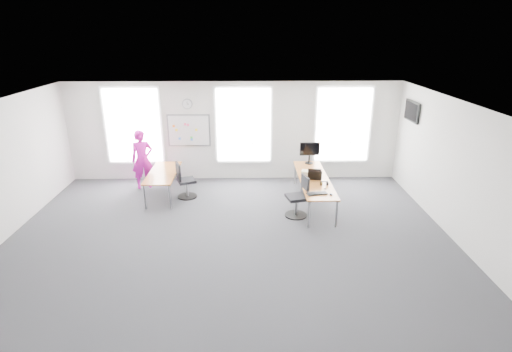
{
  "coord_description": "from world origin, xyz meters",
  "views": [
    {
      "loc": [
        0.44,
        -7.8,
        4.44
      ],
      "look_at": [
        0.62,
        1.2,
        1.1
      ],
      "focal_mm": 28.0,
      "sensor_mm": 36.0,
      "label": 1
    }
  ],
  "objects_px": {
    "keyboard": "(317,194)",
    "headphones": "(324,183)",
    "person": "(142,159)",
    "desk_left": "(163,174)",
    "monitor": "(310,151)",
    "chair_right": "(299,199)",
    "chair_left": "(184,182)",
    "desk_right": "(314,180)"
  },
  "relations": [
    {
      "from": "keyboard",
      "to": "headphones",
      "type": "xyz_separation_m",
      "value": [
        0.27,
        0.56,
        0.04
      ]
    },
    {
      "from": "person",
      "to": "keyboard",
      "type": "relative_size",
      "value": 3.55
    },
    {
      "from": "desk_left",
      "to": "monitor",
      "type": "bearing_deg",
      "value": 8.57
    },
    {
      "from": "headphones",
      "to": "chair_right",
      "type": "bearing_deg",
      "value": -168.88
    },
    {
      "from": "chair_left",
      "to": "chair_right",
      "type": "bearing_deg",
      "value": -133.31
    },
    {
      "from": "desk_right",
      "to": "keyboard",
      "type": "relative_size",
      "value": 6.01
    },
    {
      "from": "desk_left",
      "to": "monitor",
      "type": "xyz_separation_m",
      "value": [
        4.16,
        0.63,
        0.46
      ]
    },
    {
      "from": "person",
      "to": "keyboard",
      "type": "xyz_separation_m",
      "value": [
        4.72,
        -2.32,
        -0.14
      ]
    },
    {
      "from": "chair_left",
      "to": "person",
      "type": "relative_size",
      "value": 0.59
    },
    {
      "from": "desk_right",
      "to": "person",
      "type": "relative_size",
      "value": 1.69
    },
    {
      "from": "desk_left",
      "to": "keyboard",
      "type": "height_order",
      "value": "keyboard"
    },
    {
      "from": "chair_left",
      "to": "keyboard",
      "type": "height_order",
      "value": "chair_left"
    },
    {
      "from": "chair_right",
      "to": "monitor",
      "type": "bearing_deg",
      "value": 151.5
    },
    {
      "from": "desk_right",
      "to": "monitor",
      "type": "relative_size",
      "value": 4.57
    },
    {
      "from": "chair_left",
      "to": "headphones",
      "type": "xyz_separation_m",
      "value": [
        3.68,
        -0.97,
        0.32
      ]
    },
    {
      "from": "chair_right",
      "to": "desk_left",
      "type": "bearing_deg",
      "value": -124.17
    },
    {
      "from": "desk_right",
      "to": "monitor",
      "type": "bearing_deg",
      "value": 87.76
    },
    {
      "from": "person",
      "to": "monitor",
      "type": "height_order",
      "value": "person"
    },
    {
      "from": "headphones",
      "to": "monitor",
      "type": "height_order",
      "value": "monitor"
    },
    {
      "from": "chair_left",
      "to": "monitor",
      "type": "relative_size",
      "value": 1.59
    },
    {
      "from": "chair_left",
      "to": "keyboard",
      "type": "distance_m",
      "value": 3.75
    },
    {
      "from": "desk_right",
      "to": "person",
      "type": "bearing_deg",
      "value": 165.44
    },
    {
      "from": "desk_right",
      "to": "chair_left",
      "type": "distance_m",
      "value": 3.55
    },
    {
      "from": "desk_left",
      "to": "desk_right",
      "type": "bearing_deg",
      "value": -8.41
    },
    {
      "from": "keyboard",
      "to": "chair_right",
      "type": "bearing_deg",
      "value": 128.22
    },
    {
      "from": "chair_left",
      "to": "monitor",
      "type": "bearing_deg",
      "value": -99.06
    },
    {
      "from": "desk_right",
      "to": "monitor",
      "type": "height_order",
      "value": "monitor"
    },
    {
      "from": "chair_right",
      "to": "headphones",
      "type": "relative_size",
      "value": 5.32
    },
    {
      "from": "headphones",
      "to": "monitor",
      "type": "relative_size",
      "value": 0.31
    },
    {
      "from": "desk_right",
      "to": "desk_left",
      "type": "distance_m",
      "value": 4.15
    },
    {
      "from": "keyboard",
      "to": "headphones",
      "type": "bearing_deg",
      "value": 50.6
    },
    {
      "from": "chair_left",
      "to": "headphones",
      "type": "bearing_deg",
      "value": -126.08
    },
    {
      "from": "headphones",
      "to": "chair_left",
      "type": "bearing_deg",
      "value": 155.52
    },
    {
      "from": "desk_right",
      "to": "person",
      "type": "height_order",
      "value": "person"
    },
    {
      "from": "person",
      "to": "monitor",
      "type": "bearing_deg",
      "value": -23.67
    },
    {
      "from": "desk_right",
      "to": "person",
      "type": "xyz_separation_m",
      "value": [
        -4.81,
        1.25,
        0.2
      ]
    },
    {
      "from": "chair_left",
      "to": "monitor",
      "type": "distance_m",
      "value": 3.7
    },
    {
      "from": "desk_left",
      "to": "chair_right",
      "type": "bearing_deg",
      "value": -20.68
    },
    {
      "from": "chair_left",
      "to": "person",
      "type": "distance_m",
      "value": 1.58
    },
    {
      "from": "desk_left",
      "to": "person",
      "type": "xyz_separation_m",
      "value": [
        -0.71,
        0.64,
        0.22
      ]
    },
    {
      "from": "desk_left",
      "to": "chair_left",
      "type": "xyz_separation_m",
      "value": [
        0.6,
        -0.15,
        -0.19
      ]
    },
    {
      "from": "desk_left",
      "to": "headphones",
      "type": "bearing_deg",
      "value": -14.61
    }
  ]
}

